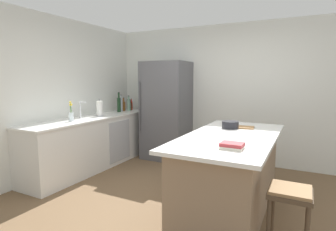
# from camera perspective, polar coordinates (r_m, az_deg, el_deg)

# --- Properties ---
(ground_plane) EXTENTS (7.20, 7.20, 0.00)m
(ground_plane) POSITION_cam_1_polar(r_m,az_deg,el_deg) (3.54, 3.19, -18.88)
(ground_plane) COLOR brown
(wall_rear) EXTENTS (6.00, 0.10, 2.60)m
(wall_rear) POSITION_cam_1_polar(r_m,az_deg,el_deg) (5.31, 13.30, 4.42)
(wall_rear) COLOR silver
(wall_rear) RESTS_ON ground_plane
(wall_left) EXTENTS (0.10, 6.00, 2.60)m
(wall_left) POSITION_cam_1_polar(r_m,az_deg,el_deg) (4.73, -24.91, 3.54)
(wall_left) COLOR silver
(wall_left) RESTS_ON ground_plane
(counter_run_left) EXTENTS (0.65, 2.76, 0.92)m
(counter_run_left) POSITION_cam_1_polar(r_m,az_deg,el_deg) (5.08, -15.26, -5.38)
(counter_run_left) COLOR silver
(counter_run_left) RESTS_ON ground_plane
(kitchen_island) EXTENTS (1.01, 2.13, 0.91)m
(kitchen_island) POSITION_cam_1_polar(r_m,az_deg,el_deg) (3.47, 12.89, -11.36)
(kitchen_island) COLOR #8E755B
(kitchen_island) RESTS_ON ground_plane
(refrigerator) EXTENTS (0.85, 0.74, 1.92)m
(refrigerator) POSITION_cam_1_polar(r_m,az_deg,el_deg) (5.39, -0.36, 1.03)
(refrigerator) COLOR #56565B
(refrigerator) RESTS_ON ground_plane
(bar_stool) EXTENTS (0.36, 0.36, 0.63)m
(bar_stool) POSITION_cam_1_polar(r_m,az_deg,el_deg) (2.72, 24.19, -16.02)
(bar_stool) COLOR #473828
(bar_stool) RESTS_ON ground_plane
(sink_faucet) EXTENTS (0.15, 0.05, 0.30)m
(sink_faucet) POSITION_cam_1_polar(r_m,az_deg,el_deg) (4.85, -17.80, 1.26)
(sink_faucet) COLOR silver
(sink_faucet) RESTS_ON counter_run_left
(flower_vase) EXTENTS (0.08, 0.08, 0.32)m
(flower_vase) POSITION_cam_1_polar(r_m,az_deg,el_deg) (4.56, -19.69, 0.11)
(flower_vase) COLOR silver
(flower_vase) RESTS_ON counter_run_left
(paper_towel_roll) EXTENTS (0.14, 0.14, 0.31)m
(paper_towel_roll) POSITION_cam_1_polar(r_m,az_deg,el_deg) (5.06, -14.16, 1.38)
(paper_towel_roll) COLOR gray
(paper_towel_roll) RESTS_ON counter_run_left
(hot_sauce_bottle) EXTENTS (0.05, 0.05, 0.24)m
(hot_sauce_bottle) POSITION_cam_1_polar(r_m,az_deg,el_deg) (6.01, -7.68, 2.17)
(hot_sauce_bottle) COLOR red
(hot_sauce_bottle) RESTS_ON counter_run_left
(syrup_bottle) EXTENTS (0.07, 0.07, 0.23)m
(syrup_bottle) POSITION_cam_1_polar(r_m,az_deg,el_deg) (5.91, -7.95, 1.97)
(syrup_bottle) COLOR #5B3319
(syrup_bottle) RESTS_ON counter_run_left
(gin_bottle) EXTENTS (0.08, 0.08, 0.32)m
(gin_bottle) POSITION_cam_1_polar(r_m,az_deg,el_deg) (5.82, -8.25, 2.29)
(gin_bottle) COLOR #8CB79E
(gin_bottle) RESTS_ON counter_run_left
(whiskey_bottle) EXTENTS (0.07, 0.07, 0.28)m
(whiskey_bottle) POSITION_cam_1_polar(r_m,az_deg,el_deg) (5.78, -9.32, 2.03)
(whiskey_bottle) COLOR brown
(whiskey_bottle) RESTS_ON counter_run_left
(soda_bottle) EXTENTS (0.07, 0.07, 0.35)m
(soda_bottle) POSITION_cam_1_polar(r_m,az_deg,el_deg) (5.70, -9.84, 2.16)
(soda_bottle) COLOR silver
(soda_bottle) RESTS_ON counter_run_left
(wine_bottle) EXTENTS (0.07, 0.07, 0.40)m
(wine_bottle) POSITION_cam_1_polar(r_m,az_deg,el_deg) (5.61, -10.26, 2.37)
(wine_bottle) COLOR #19381E
(wine_bottle) RESTS_ON counter_run_left
(cookbook_stack) EXTENTS (0.22, 0.18, 0.06)m
(cookbook_stack) POSITION_cam_1_polar(r_m,az_deg,el_deg) (2.71, 13.33, -6.19)
(cookbook_stack) COLOR silver
(cookbook_stack) RESTS_ON kitchen_island
(mixing_bowl) EXTENTS (0.22, 0.22, 0.10)m
(mixing_bowl) POSITION_cam_1_polar(r_m,az_deg,el_deg) (3.80, 12.94, -1.91)
(mixing_bowl) COLOR black
(mixing_bowl) RESTS_ON kitchen_island
(cutting_board) EXTENTS (0.30, 0.23, 0.02)m
(cutting_board) POSITION_cam_1_polar(r_m,az_deg,el_deg) (3.88, 15.52, -2.38)
(cutting_board) COLOR #9E7042
(cutting_board) RESTS_ON kitchen_island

